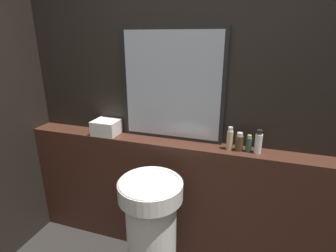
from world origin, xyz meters
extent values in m
cube|color=black|center=(0.00, 1.70, 1.25)|extent=(8.00, 0.06, 2.50)
cube|color=#422319|center=(0.00, 1.57, 0.49)|extent=(2.62, 0.19, 0.97)
cylinder|color=white|center=(-0.09, 1.13, 0.38)|extent=(0.33, 0.33, 0.77)
cylinder|color=white|center=(-0.09, 1.13, 0.82)|extent=(0.41, 0.41, 0.11)
torus|color=white|center=(-0.09, 1.13, 0.88)|extent=(0.40, 0.40, 0.02)
cube|color=black|center=(-0.11, 1.65, 1.38)|extent=(0.78, 0.03, 0.83)
cube|color=#B2BCC6|center=(-0.11, 1.64, 1.38)|extent=(0.73, 0.02, 0.78)
cube|color=white|center=(-0.65, 1.57, 1.03)|extent=(0.20, 0.18, 0.12)
cylinder|color=#C6B284|center=(0.34, 1.57, 1.04)|extent=(0.04, 0.04, 0.14)
cylinder|color=silver|center=(0.34, 1.57, 1.12)|extent=(0.03, 0.03, 0.03)
cylinder|color=#4C3823|center=(0.40, 1.57, 1.03)|extent=(0.05, 0.05, 0.11)
cylinder|color=silver|center=(0.40, 1.57, 1.09)|extent=(0.04, 0.04, 0.02)
cylinder|color=#2D4C3D|center=(0.47, 1.57, 1.02)|extent=(0.04, 0.04, 0.10)
cylinder|color=tan|center=(0.47, 1.57, 1.08)|extent=(0.03, 0.03, 0.02)
cylinder|color=white|center=(0.53, 1.57, 1.04)|extent=(0.05, 0.05, 0.14)
cylinder|color=black|center=(0.53, 1.57, 1.12)|extent=(0.04, 0.04, 0.03)
camera|label=1|loc=(0.46, -0.18, 1.73)|focal=28.00mm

